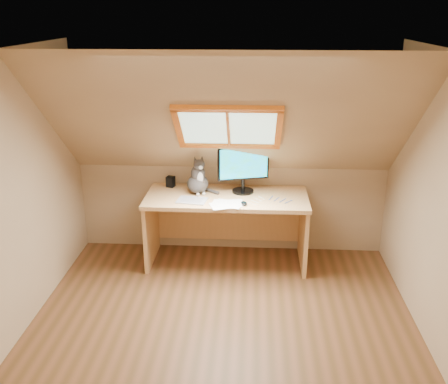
{
  "coord_description": "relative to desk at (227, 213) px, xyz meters",
  "views": [
    {
      "loc": [
        0.24,
        -3.63,
        2.69
      ],
      "look_at": [
        -0.04,
        1.0,
        0.98
      ],
      "focal_mm": 40.0,
      "sensor_mm": 36.0,
      "label": 1
    }
  ],
  "objects": [
    {
      "name": "papers",
      "position": [
        -0.01,
        -0.33,
        0.24
      ],
      "size": [
        0.35,
        0.3,
        0.01
      ],
      "color": "white",
      "rests_on": "desk"
    },
    {
      "name": "graphics_tablet",
      "position": [
        -0.35,
        -0.26,
        0.24
      ],
      "size": [
        0.33,
        0.26,
        0.01
      ],
      "primitive_type": "cube",
      "rotation": [
        0.0,
        0.0,
        -0.15
      ],
      "color": "#B2B2B7",
      "rests_on": "desk"
    },
    {
      "name": "mouse",
      "position": [
        0.19,
        -0.33,
        0.25
      ],
      "size": [
        0.08,
        0.12,
        0.03
      ],
      "primitive_type": "ellipsoid",
      "rotation": [
        0.0,
        0.0,
        0.23
      ],
      "color": "black",
      "rests_on": "desk"
    },
    {
      "name": "monitor",
      "position": [
        0.17,
        0.04,
        0.53
      ],
      "size": [
        0.55,
        0.24,
        0.52
      ],
      "color": "black",
      "rests_on": "desk"
    },
    {
      "name": "desk_speaker",
      "position": [
        -0.65,
        0.18,
        0.3
      ],
      "size": [
        0.1,
        0.1,
        0.12
      ],
      "primitive_type": "cube",
      "rotation": [
        0.0,
        0.0,
        -0.28
      ],
      "color": "black",
      "rests_on": "desk"
    },
    {
      "name": "cat",
      "position": [
        -0.32,
        0.0,
        0.39
      ],
      "size": [
        0.32,
        0.35,
        0.43
      ],
      "color": "#47423F",
      "rests_on": "desk"
    },
    {
      "name": "ground",
      "position": [
        0.03,
        -1.45,
        -0.56
      ],
      "size": [
        3.5,
        3.5,
        0.0
      ],
      "primitive_type": "plane",
      "color": "brown",
      "rests_on": "ground"
    },
    {
      "name": "room_shell",
      "position": [
        0.03,
        -1.55,
        0.87
      ],
      "size": [
        3.52,
        3.52,
        2.41
      ],
      "color": "tan",
      "rests_on": "ground"
    },
    {
      "name": "cables",
      "position": [
        0.47,
        -0.19,
        0.24
      ],
      "size": [
        0.51,
        0.26,
        0.01
      ],
      "color": "silver",
      "rests_on": "desk"
    },
    {
      "name": "desk",
      "position": [
        0.0,
        0.0,
        0.0
      ],
      "size": [
        1.74,
        0.76,
        0.8
      ],
      "color": "tan",
      "rests_on": "ground"
    }
  ]
}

